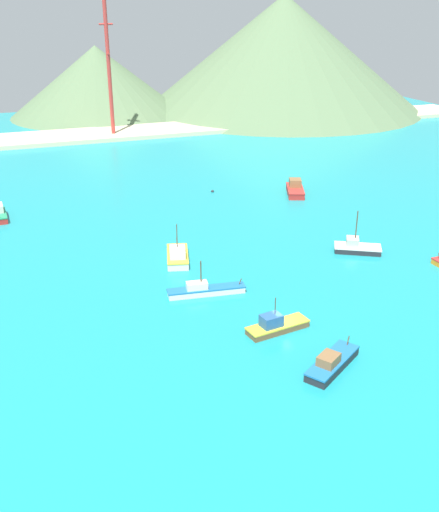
% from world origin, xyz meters
% --- Properties ---
extents(ground, '(260.00, 280.00, 0.50)m').
position_xyz_m(ground, '(0.00, 30.00, -0.25)').
color(ground, teal).
extents(fishing_boat_0, '(5.12, 8.48, 6.02)m').
position_xyz_m(fishing_boat_0, '(-6.26, 23.42, 0.91)').
color(fishing_boat_0, silver).
rests_on(fishing_boat_0, ground).
extents(fishing_boat_3, '(7.85, 6.36, 6.77)m').
position_xyz_m(fishing_boat_3, '(21.34, 17.23, 0.77)').
color(fishing_boat_3, '#232328').
rests_on(fishing_boat_3, ground).
extents(fishing_boat_5, '(8.38, 6.68, 2.13)m').
position_xyz_m(fishing_boat_5, '(1.18, -9.88, 0.73)').
color(fishing_boat_5, '#232328').
rests_on(fishing_boat_5, ground).
extents(fishing_boat_6, '(6.07, 8.89, 2.95)m').
position_xyz_m(fishing_boat_6, '(26.12, 47.99, 1.02)').
color(fishing_boat_6, red).
rests_on(fishing_boat_6, ground).
extents(fishing_boat_7, '(10.78, 3.21, 4.98)m').
position_xyz_m(fishing_boat_7, '(-5.93, 11.50, 0.66)').
color(fishing_boat_7, silver).
rests_on(fishing_boat_7, ground).
extents(fishing_boat_8, '(8.16, 3.57, 4.56)m').
position_xyz_m(fishing_boat_8, '(-1.07, -0.63, 0.78)').
color(fishing_boat_8, brown).
rests_on(fishing_boat_8, ground).
extents(buoy_0, '(0.63, 0.63, 0.63)m').
position_xyz_m(buoy_0, '(10.64, 55.11, 0.11)').
color(buoy_0, '#232328').
rests_on(buoy_0, ground).
extents(beach_strip, '(247.00, 17.84, 1.20)m').
position_xyz_m(beach_strip, '(0.00, 118.12, 0.60)').
color(beach_strip, beige).
rests_on(beach_strip, ground).
extents(hill_central, '(59.83, 59.83, 23.00)m').
position_xyz_m(hill_central, '(4.00, 154.11, 11.50)').
color(hill_central, '#56704C').
rests_on(hill_central, ground).
extents(hill_east, '(100.19, 100.19, 38.95)m').
position_xyz_m(hill_east, '(68.76, 143.97, 19.47)').
color(hill_east, '#56704C').
rests_on(hill_east, ground).
extents(radio_tower, '(3.75, 3.00, 37.53)m').
position_xyz_m(radio_tower, '(1.52, 115.54, 19.14)').
color(radio_tower, '#B7332D').
rests_on(radio_tower, ground).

